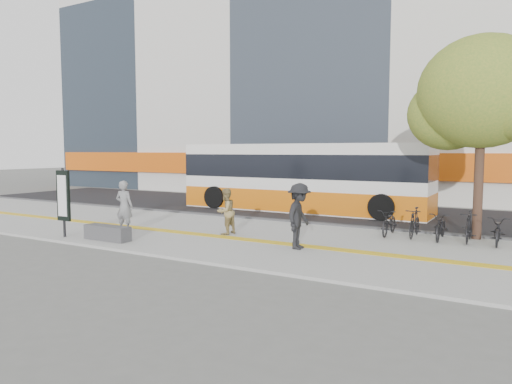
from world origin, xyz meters
The scene contains 13 objects.
ground centered at (0.00, 0.00, 0.00)m, with size 120.00×120.00×0.00m, color #60605B.
sidewalk centered at (0.00, 1.50, 0.04)m, with size 40.00×7.00×0.08m, color gray.
tactile_strip centered at (0.00, 1.00, 0.09)m, with size 40.00×0.45×0.01m, color gold.
street centered at (0.00, 9.00, 0.03)m, with size 40.00×8.00×0.06m, color black.
curb centered at (0.00, 5.00, 0.07)m, with size 40.00×0.25×0.14m, color #38383A.
bench centered at (-2.60, -1.20, 0.30)m, with size 1.60×0.45×0.45m, color #38383A.
signboard centered at (-4.20, -1.51, 1.37)m, with size 0.55×0.10×2.20m.
street_tree centered at (7.18, 4.82, 4.51)m, with size 4.40×3.80×6.31m.
bus centered at (-0.50, 8.50, 1.50)m, with size 11.53×2.73×3.07m.
bicycle_row centered at (6.26, 4.00, 0.52)m, with size 3.75×1.63×0.94m.
seated_woman centered at (-3.21, 0.12, 0.95)m, with size 0.64×0.42×1.74m, color black.
pedestrian_tan centered at (-0.01, 1.46, 0.84)m, with size 0.74×0.57×1.51m, color olive.
pedestrian_dark centered at (3.03, 0.58, 1.00)m, with size 1.19×0.68×1.84m, color black.
Camera 1 is at (8.51, -11.31, 2.82)m, focal length 33.12 mm.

